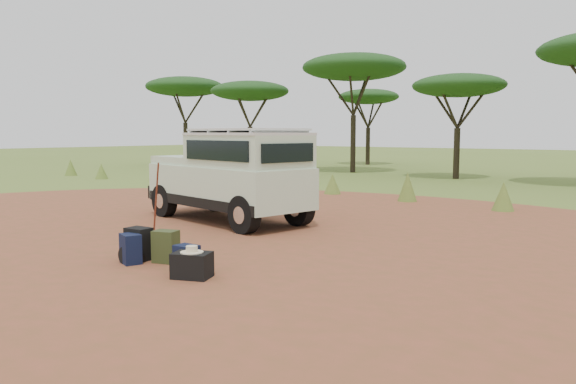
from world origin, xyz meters
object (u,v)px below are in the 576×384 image
Objects in this scene: backpack_black at (139,244)px; duffel_navy at (187,258)px; walking_staff at (156,197)px; hard_case at (192,265)px; backpack_navy at (131,249)px; backpack_olive at (166,247)px; safari_vehicle at (231,177)px.

backpack_black reaches higher than duffel_navy.
hard_case is (3.46, -2.22, -0.56)m from walking_staff.
backpack_navy is 0.92× the size of backpack_olive.
safari_vehicle reaches higher than backpack_black.
backpack_navy is (1.67, -4.19, -0.82)m from safari_vehicle.
safari_vehicle is 4.32m from backpack_black.
backpack_olive is at bearing -50.66° from safari_vehicle.
walking_staff is 2.80× the size of backpack_black.
backpack_black is at bearing -114.92° from walking_staff.
walking_staff is (-0.32, -2.00, -0.32)m from safari_vehicle.
duffel_navy is (2.73, -3.95, -0.87)m from safari_vehicle.
safari_vehicle is 5.33m from hard_case.
duffel_navy is at bearing -30.89° from backpack_olive.
walking_staff reaches higher than hard_case.
safari_vehicle reaches higher than walking_staff.
hard_case is (0.41, -0.27, -0.01)m from duffel_navy.
safari_vehicle is at bearing 132.08° from backpack_navy.
hard_case is (1.56, -0.27, -0.08)m from backpack_black.
backpack_olive is (2.07, -3.79, -0.80)m from safari_vehicle.
backpack_navy reaches higher than hard_case.
walking_staff is 3.66m from duffel_navy.
hard_case is (1.46, -0.03, -0.05)m from backpack_navy.
safari_vehicle reaches higher than hard_case.
backpack_navy is at bearing -116.83° from walking_staff.
safari_vehicle is 8.71× the size of backpack_black.
backpack_olive is 0.68m from duffel_navy.
walking_staff is 2.86× the size of hard_case.
hard_case is at bearing 19.17° from backpack_navy.
backpack_navy is (2.00, -2.19, -0.50)m from walking_staff.
backpack_olive reaches higher than hard_case.
safari_vehicle reaches higher than duffel_navy.
backpack_navy is 1.46m from hard_case.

